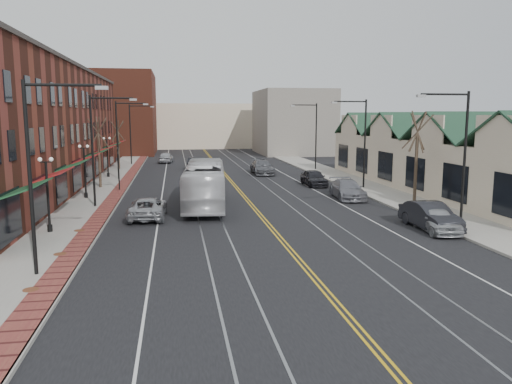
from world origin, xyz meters
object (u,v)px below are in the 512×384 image
object	(u,v)px
transit_bus	(205,184)
parked_car_d	(314,178)
parked_suv	(148,208)
parked_car_a	(436,220)
parked_car_c	(347,189)
parked_car_b	(430,216)

from	to	relation	value
transit_bus	parked_car_d	world-z (taller)	transit_bus
parked_suv	parked_car_a	bearing A→B (deg)	160.35
parked_car_c	parked_suv	bearing A→B (deg)	-156.49
parked_suv	parked_car_c	size ratio (longest dim) A/B	0.96
parked_suv	parked_car_b	distance (m)	17.81
parked_car_b	parked_suv	bearing A→B (deg)	158.88
parked_car_a	parked_suv	bearing A→B (deg)	164.81
parked_suv	parked_car_d	size ratio (longest dim) A/B	1.11
transit_bus	parked_car_d	size ratio (longest dim) A/B	2.61
parked_car_b	parked_car_a	bearing A→B (deg)	-91.70
parked_car_b	parked_car_d	bearing A→B (deg)	93.68
parked_car_b	parked_car_d	xyz separation A→B (m)	(-1.78, 18.96, -0.03)
parked_car_b	parked_car_d	distance (m)	19.05
parked_suv	parked_car_d	distance (m)	19.89
transit_bus	parked_car_d	xyz separation A→B (m)	(11.01, 9.28, -0.88)
transit_bus	parked_suv	size ratio (longest dim) A/B	2.36
parked_suv	parked_car_c	world-z (taller)	parked_car_c
parked_car_d	parked_car_a	bearing A→B (deg)	-85.10
transit_bus	parked_suv	xyz separation A→B (m)	(-4.00, -3.76, -0.96)
parked_car_d	parked_car_b	bearing A→B (deg)	-84.91
parked_car_b	parked_car_c	distance (m)	11.41
transit_bus	parked_car_b	bearing A→B (deg)	147.64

